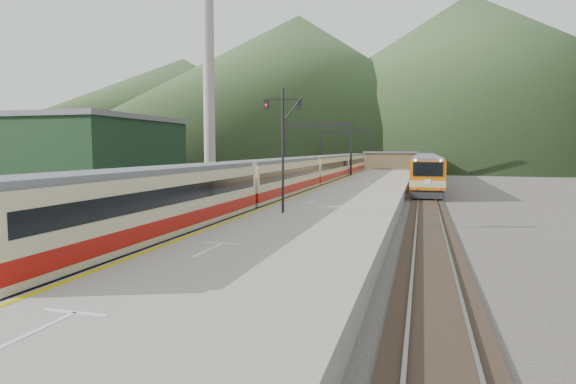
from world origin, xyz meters
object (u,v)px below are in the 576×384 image
(worker, at_px, (90,226))
(signal_mast, at_px, (283,138))
(main_train, at_px, (307,176))
(second_train, at_px, (426,166))

(worker, bearing_deg, signal_mast, -121.72)
(main_train, distance_m, worker, 26.99)
(main_train, xyz_separation_m, second_train, (11.50, 27.83, 0.18))
(second_train, bearing_deg, signal_mast, -99.27)
(second_train, height_order, signal_mast, signal_mast)
(main_train, xyz_separation_m, signal_mast, (3.58, -20.72, 3.29))
(main_train, height_order, second_train, second_train)
(second_train, height_order, worker, second_train)
(worker, bearing_deg, second_train, -83.90)
(second_train, relative_size, signal_mast, 9.06)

